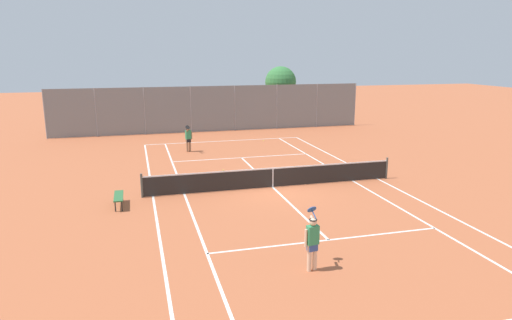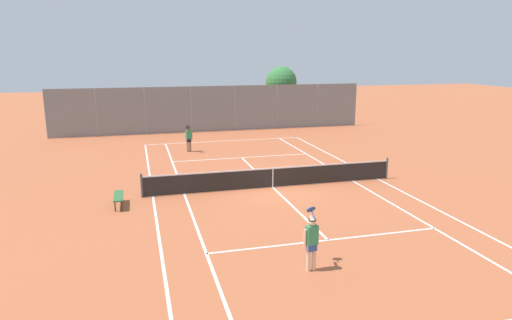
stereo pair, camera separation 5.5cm
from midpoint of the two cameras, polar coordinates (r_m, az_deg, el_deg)
ground_plane at (r=21.43m, az=2.17°, el=-3.43°), size 120.00×120.00×0.00m
court_line_markings at (r=21.43m, az=2.17°, el=-3.42°), size 11.10×23.90×0.01m
tennis_net at (r=21.29m, az=2.19°, el=-2.12°), size 12.00×0.10×1.07m
player_near_side at (r=13.33m, az=7.07°, el=-9.94°), size 0.59×0.80×1.77m
player_far_left at (r=29.20m, az=-8.36°, el=2.82°), size 0.50×0.86×1.77m
loose_tennis_ball_0 at (r=24.45m, az=-4.05°, el=-1.26°), size 0.07×0.07×0.07m
loose_tennis_ball_1 at (r=23.71m, az=9.51°, el=-1.88°), size 0.07×0.07×0.07m
loose_tennis_ball_2 at (r=32.57m, az=1.05°, el=2.44°), size 0.07×0.07×0.07m
courtside_bench at (r=19.55m, az=-16.74°, el=-4.41°), size 0.36×1.50×0.47m
back_fence at (r=36.52m, az=-5.28°, el=6.39°), size 24.78×0.08×3.63m
tree_behind_left at (r=41.75m, az=3.21°, el=9.61°), size 2.79×2.79×4.97m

